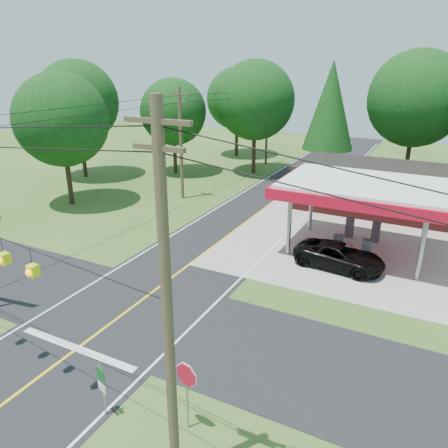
% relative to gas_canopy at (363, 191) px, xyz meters
% --- Properties ---
extents(ground, '(120.00, 120.00, 0.00)m').
position_rel_gas_canopy_xyz_m(ground, '(-9.00, -13.00, -4.27)').
color(ground, '#2D531D').
rests_on(ground, ground).
extents(main_highway, '(8.00, 120.00, 0.02)m').
position_rel_gas_canopy_xyz_m(main_highway, '(-9.00, -13.00, -4.26)').
color(main_highway, black).
rests_on(main_highway, ground).
extents(cross_road, '(70.00, 7.00, 0.02)m').
position_rel_gas_canopy_xyz_m(cross_road, '(-9.00, -13.00, -4.25)').
color(cross_road, black).
rests_on(cross_road, ground).
extents(lane_center_yellow, '(0.15, 110.00, 0.00)m').
position_rel_gas_canopy_xyz_m(lane_center_yellow, '(-9.00, -13.00, -4.24)').
color(lane_center_yellow, yellow).
rests_on(lane_center_yellow, main_highway).
extents(gas_canopy, '(10.60, 7.40, 4.88)m').
position_rel_gas_canopy_xyz_m(gas_canopy, '(0.00, 0.00, 0.00)').
color(gas_canopy, gray).
rests_on(gas_canopy, ground).
extents(convenience_store, '(16.40, 7.55, 3.80)m').
position_rel_gas_canopy_xyz_m(convenience_store, '(1.00, 9.98, -2.35)').
color(convenience_store, '#501A17').
rests_on(convenience_store, ground).
extents(utility_pole_near_right, '(1.80, 0.30, 11.50)m').
position_rel_gas_canopy_xyz_m(utility_pole_near_right, '(-1.50, -20.00, 1.69)').
color(utility_pole_near_right, '#473828').
rests_on(utility_pole_near_right, ground).
extents(utility_pole_far_left, '(1.80, 0.30, 10.00)m').
position_rel_gas_canopy_xyz_m(utility_pole_far_left, '(-17.00, 5.00, 0.93)').
color(utility_pole_far_left, '#473828').
rests_on(utility_pole_far_left, ground).
extents(utility_pole_north, '(0.30, 0.30, 9.50)m').
position_rel_gas_canopy_xyz_m(utility_pole_north, '(-15.50, 22.00, 0.48)').
color(utility_pole_north, '#473828').
rests_on(utility_pole_north, ground).
extents(treeline_backdrop, '(70.27, 51.59, 13.30)m').
position_rel_gas_canopy_xyz_m(treeline_backdrop, '(-8.18, 11.01, 3.22)').
color(treeline_backdrop, '#332316').
rests_on(treeline_backdrop, ground).
extents(suv_car, '(6.03, 6.03, 1.53)m').
position_rel_gas_canopy_xyz_m(suv_car, '(-0.50, -3.00, -3.50)').
color(suv_car, black).
rests_on(suv_car, ground).
extents(octagonal_stop_sign, '(0.93, 0.24, 2.76)m').
position_rel_gas_canopy_xyz_m(octagonal_stop_sign, '(-2.20, -18.14, -2.19)').
color(octagonal_stop_sign, gray).
rests_on(octagonal_stop_sign, ground).
extents(route_sign_post, '(0.47, 0.18, 2.39)m').
position_rel_gas_canopy_xyz_m(route_sign_post, '(-5.20, -19.02, -2.84)').
color(route_sign_post, gray).
rests_on(route_sign_post, ground).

